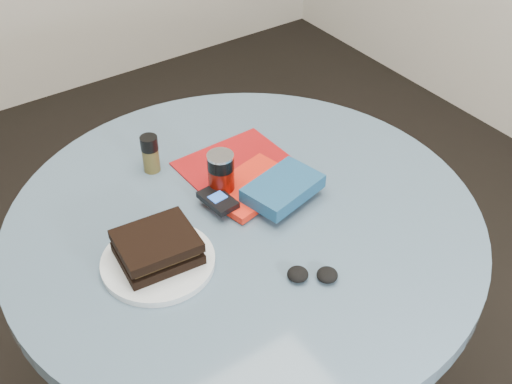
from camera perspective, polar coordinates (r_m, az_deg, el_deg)
table at (r=1.46m, az=-0.98°, el=-6.92°), size 1.00×1.00×0.75m
plate at (r=1.25m, az=-8.69°, el=-6.14°), size 0.29×0.29×0.01m
sandwich at (r=1.23m, az=-8.79°, el=-4.85°), size 0.16×0.14×0.05m
soda_can at (r=1.36m, az=-3.12°, el=1.50°), size 0.07×0.07×0.11m
pepper_grinder at (r=1.46m, az=-9.37°, el=3.40°), size 0.05×0.05×0.09m
magazine at (r=1.48m, az=-1.92°, el=2.52°), size 0.25×0.19×0.00m
red_book at (r=1.40m, az=-0.40°, el=0.45°), size 0.22×0.17×0.02m
novel at (r=1.36m, az=2.41°, el=0.35°), size 0.18×0.14×0.03m
mp3_player at (r=1.34m, az=-3.42°, el=-0.70°), size 0.06×0.09×0.02m
headphones at (r=1.21m, az=5.04°, el=-7.33°), size 0.10×0.09×0.02m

